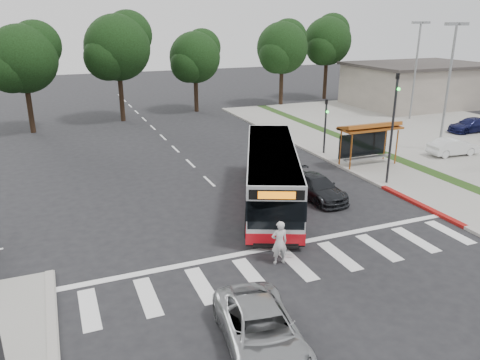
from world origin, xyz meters
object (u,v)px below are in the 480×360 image
transit_bus (271,176)px  pedestrian (279,242)px  dark_sedan (316,187)px  silver_suv_south (262,331)px

transit_bus → pedestrian: (-2.59, -6.11, -0.56)m
dark_sedan → silver_suv_south: size_ratio=0.92×
transit_bus → pedestrian: bearing=-89.1°
pedestrian → dark_sedan: bearing=-126.9°
pedestrian → silver_suv_south: (-2.83, -4.49, -0.26)m
transit_bus → dark_sedan: 2.72m
transit_bus → dark_sedan: transit_bus is taller
transit_bus → pedestrian: 6.66m
pedestrian → dark_sedan: (5.15, 5.72, -0.29)m
pedestrian → dark_sedan: 7.70m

